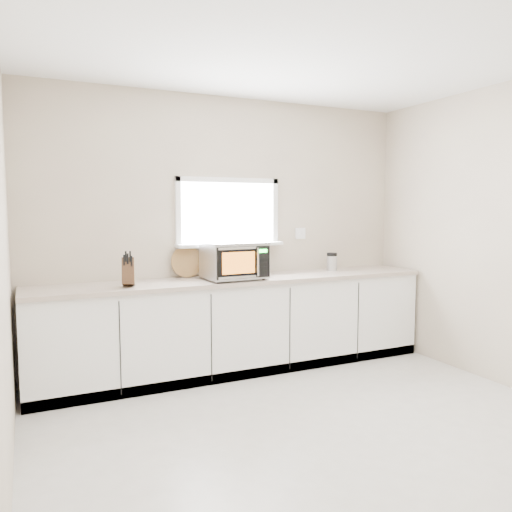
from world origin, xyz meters
TOP-DOWN VIEW (x-y plane):
  - ground at (0.00, 0.00)m, footprint 4.00×4.00m
  - back_wall at (0.00, 2.00)m, footprint 4.00×0.17m
  - cabinets at (0.00, 1.70)m, footprint 3.92×0.60m
  - countertop at (0.00, 1.69)m, footprint 3.92×0.64m
  - microwave at (-0.09, 1.61)m, footprint 0.57×0.46m
  - knife_block at (-1.08, 1.59)m, footprint 0.15×0.23m
  - cutting_board at (-0.45, 1.94)m, footprint 0.31×0.07m
  - coffee_grinder at (1.13, 1.79)m, footprint 0.12×0.12m

SIDE VIEW (x-z plane):
  - ground at x=0.00m, z-range 0.00..0.00m
  - cabinets at x=0.00m, z-range 0.00..0.88m
  - countertop at x=0.00m, z-range 0.88..0.92m
  - coffee_grinder at x=1.13m, z-range 0.92..1.12m
  - knife_block at x=-1.08m, z-range 0.90..1.21m
  - cutting_board at x=-0.45m, z-range 0.92..1.23m
  - microwave at x=-0.09m, z-range 0.93..1.28m
  - back_wall at x=0.00m, z-range 0.01..2.71m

